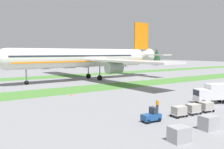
# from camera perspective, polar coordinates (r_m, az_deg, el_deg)

# --- Properties ---
(grass_strip_near) EXTENTS (320.00, 10.88, 0.01)m
(grass_strip_near) POSITION_cam_1_polar(r_m,az_deg,el_deg) (61.46, -6.17, -3.36)
(grass_strip_near) COLOR #4C8438
(grass_strip_near) RESTS_ON ground
(grass_strip_far) EXTENTS (320.00, 10.88, 0.01)m
(grass_strip_far) POSITION_cam_1_polar(r_m,az_deg,el_deg) (92.45, -15.98, -0.62)
(grass_strip_far) COLOR #4C8438
(grass_strip_far) RESTS_ON ground
(airliner) EXTENTS (57.87, 71.19, 20.83)m
(airliner) POSITION_cam_1_polar(r_m,az_deg,el_deg) (80.29, -5.77, 4.02)
(airliner) COLOR silver
(airliner) RESTS_ON ground
(baggage_tug) EXTENTS (2.69, 1.50, 1.97)m
(baggage_tug) POSITION_cam_1_polar(r_m,az_deg,el_deg) (32.53, 9.47, -9.76)
(baggage_tug) COLOR #1E4C8E
(baggage_tug) RESTS_ON ground
(cargo_dolly_lead) EXTENTS (2.31, 1.67, 1.55)m
(cargo_dolly_lead) POSITION_cam_1_polar(r_m,az_deg,el_deg) (35.79, 15.81, -8.33)
(cargo_dolly_lead) COLOR #A3A3A8
(cargo_dolly_lead) RESTS_ON ground
(cargo_dolly_second) EXTENTS (2.31, 1.67, 1.55)m
(cargo_dolly_second) POSITION_cam_1_polar(r_m,az_deg,el_deg) (37.87, 18.92, -7.67)
(cargo_dolly_second) COLOR #A3A3A8
(cargo_dolly_second) RESTS_ON ground
(cargo_dolly_third) EXTENTS (2.31, 1.67, 1.55)m
(cargo_dolly_third) POSITION_cam_1_polar(r_m,az_deg,el_deg) (40.04, 21.70, -7.06)
(cargo_dolly_third) COLOR #A3A3A8
(cargo_dolly_third) RESTS_ON ground
(catering_truck) EXTENTS (7.29, 4.92, 3.58)m
(catering_truck) POSITION_cam_1_polar(r_m,az_deg,el_deg) (47.10, 23.27, -4.02)
(catering_truck) COLOR silver
(catering_truck) RESTS_ON ground
(ground_crew_marshaller) EXTENTS (0.36, 0.54, 1.74)m
(ground_crew_marshaller) POSITION_cam_1_polar(r_m,az_deg,el_deg) (39.09, 10.84, -7.03)
(ground_crew_marshaller) COLOR black
(ground_crew_marshaller) RESTS_ON ground
(uld_container_0) EXTENTS (2.15, 1.80, 1.61)m
(uld_container_0) POSITION_cam_1_polar(r_m,az_deg,el_deg) (26.29, 15.79, -13.61)
(uld_container_0) COLOR #A3A3A8
(uld_container_0) RESTS_ON ground
(uld_container_1) EXTENTS (2.09, 1.72, 1.71)m
(uld_container_1) POSITION_cam_1_polar(r_m,az_deg,el_deg) (31.21, 22.13, -10.66)
(uld_container_1) COLOR #A3A3A8
(uld_container_1) RESTS_ON ground
(taxiway_marker_1) EXTENTS (0.44, 0.44, 0.53)m
(taxiway_marker_1) POSITION_cam_1_polar(r_m,az_deg,el_deg) (51.64, -9.80, -4.77)
(taxiway_marker_1) COLOR orange
(taxiway_marker_1) RESTS_ON ground
(distant_tree_line) EXTENTS (195.73, 11.01, 12.23)m
(distant_tree_line) POSITION_cam_1_polar(r_m,az_deg,el_deg) (135.10, -15.24, 4.14)
(distant_tree_line) COLOR #4C3823
(distant_tree_line) RESTS_ON ground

